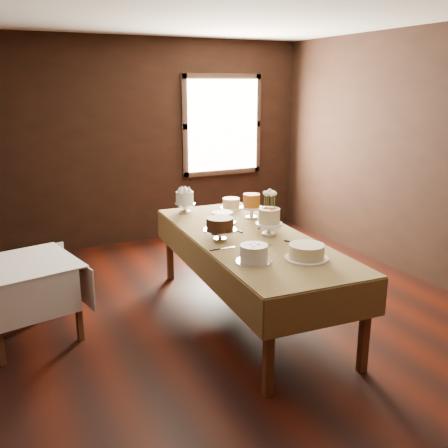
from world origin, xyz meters
TOP-DOWN VIEW (x-y plane):
  - floor at (0.00, 0.00)m, footprint 5.00×6.00m
  - ceiling at (0.00, 0.00)m, footprint 5.00×6.00m
  - wall_back at (0.00, 3.00)m, footprint 5.00×0.02m
  - wall_right at (2.50, 0.00)m, footprint 0.02×6.00m
  - window at (1.30, 2.94)m, footprint 1.10×0.05m
  - display_table at (0.24, 0.15)m, footprint 1.16×2.68m
  - side_table at (-1.71, 0.63)m, footprint 1.00×1.00m
  - cake_meringue at (0.03, 1.26)m, footprint 0.24×0.24m
  - cake_speckled at (0.57, 1.20)m, footprint 0.25×0.25m
  - cake_lattice at (0.21, 0.68)m, footprint 0.28×0.28m
  - cake_caramel at (0.57, 0.73)m, footprint 0.24×0.24m
  - cake_chocolate at (-0.05, 0.17)m, footprint 0.35×0.35m
  - cake_flowers at (0.43, 0.12)m, footprint 0.26×0.26m
  - cake_swirl at (-0.07, -0.49)m, footprint 0.30×0.30m
  - cake_cream at (0.36, -0.60)m, footprint 0.36×0.36m
  - cake_server_a at (0.25, -0.18)m, footprint 0.21×0.16m
  - cake_server_b at (0.54, -0.26)m, footprint 0.14×0.22m
  - cake_server_c at (0.22, 0.44)m, footprint 0.04×0.24m
  - cake_server_d at (0.53, 0.45)m, footprint 0.16×0.21m
  - cake_server_e at (-0.10, -0.07)m, footprint 0.24×0.03m
  - flower_vase at (0.62, 0.44)m, footprint 0.17×0.17m
  - flower_bouquet at (0.62, 0.44)m, footprint 0.14×0.14m

SIDE VIEW (x-z plane):
  - floor at x=0.00m, z-range -0.01..0.01m
  - side_table at x=-1.71m, z-range 0.27..0.97m
  - display_table at x=0.24m, z-range 0.35..1.16m
  - cake_server_a at x=0.25m, z-range 0.81..0.82m
  - cake_server_b at x=0.54m, z-range 0.81..0.82m
  - cake_server_c at x=0.22m, z-range 0.81..0.82m
  - cake_server_d at x=0.53m, z-range 0.81..0.82m
  - cake_server_e at x=-0.10m, z-range 0.81..0.82m
  - cake_lattice at x=0.21m, z-range 0.81..0.92m
  - cake_speckled at x=0.57m, z-range 0.81..0.93m
  - cake_cream at x=0.36m, z-range 0.81..0.93m
  - cake_swirl at x=-0.07m, z-range 0.81..0.95m
  - flower_vase at x=0.62m, z-range 0.81..0.95m
  - cake_chocolate at x=-0.05m, z-range 0.80..1.02m
  - cake_meringue at x=0.03m, z-range 0.80..1.05m
  - cake_flowers at x=0.43m, z-range 0.80..1.06m
  - cake_caramel at x=0.57m, z-range 0.79..1.07m
  - flower_bouquet at x=0.62m, z-range 0.97..1.17m
  - wall_back at x=0.00m, z-range 0.00..2.80m
  - wall_right at x=2.50m, z-range 0.00..2.80m
  - window at x=1.30m, z-range 0.95..2.25m
  - ceiling at x=0.00m, z-range 2.79..2.80m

